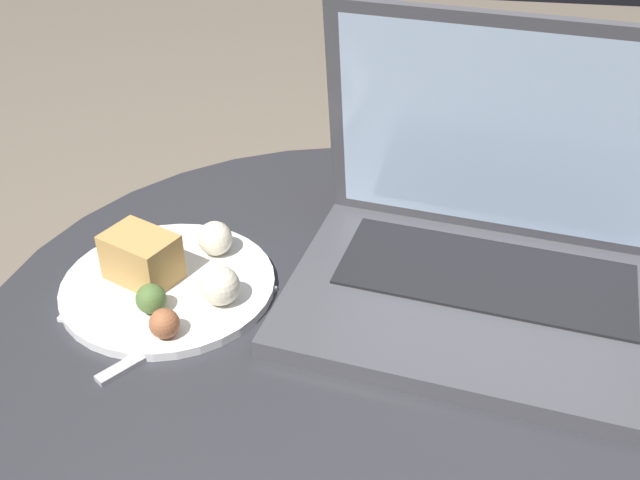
# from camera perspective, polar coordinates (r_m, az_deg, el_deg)

# --- Properties ---
(table) EXTENTS (0.72, 0.72, 0.55)m
(table) POSITION_cam_1_polar(r_m,az_deg,el_deg) (0.79, 3.18, -14.33)
(table) COLOR #9E9EA3
(table) RESTS_ON ground_plane
(napkin) EXTENTS (0.16, 0.12, 0.00)m
(napkin) POSITION_cam_1_polar(r_m,az_deg,el_deg) (0.74, -12.15, -4.10)
(napkin) COLOR white
(napkin) RESTS_ON table
(laptop) EXTENTS (0.39, 0.30, 0.26)m
(laptop) POSITION_cam_1_polar(r_m,az_deg,el_deg) (0.72, 12.80, -0.52)
(laptop) COLOR #47474C
(laptop) RESTS_ON table
(beer_glass) EXTENTS (0.07, 0.07, 0.21)m
(beer_glass) POSITION_cam_1_polar(r_m,az_deg,el_deg) (0.82, 4.49, 9.12)
(beer_glass) COLOR brown
(beer_glass) RESTS_ON table
(snack_plate) EXTENTS (0.21, 0.21, 0.06)m
(snack_plate) POSITION_cam_1_polar(r_m,az_deg,el_deg) (0.74, -11.45, -2.78)
(snack_plate) COLOR white
(snack_plate) RESTS_ON table
(fork) EXTENTS (0.13, 0.16, 0.00)m
(fork) POSITION_cam_1_polar(r_m,az_deg,el_deg) (0.70, -8.82, -6.12)
(fork) COLOR #B2B2B7
(fork) RESTS_ON table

